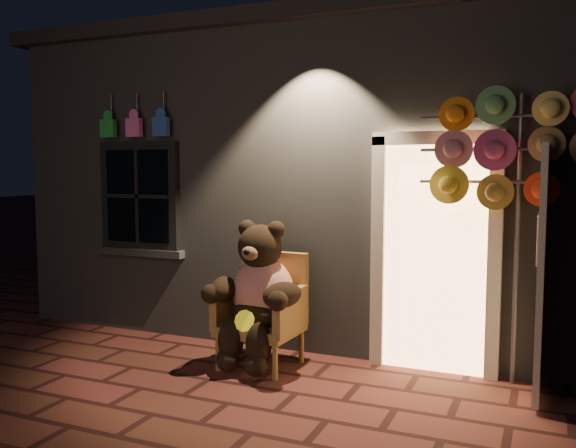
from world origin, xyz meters
The scene contains 5 objects.
ground centered at (0.00, 0.00, 0.00)m, with size 60.00×60.00×0.00m, color #572621.
shop_building centered at (0.00, 3.99, 1.74)m, with size 7.30×5.95×3.51m.
wicker_armchair centered at (-0.15, 1.01, 0.53)m, with size 0.76×0.69×1.05m.
teddy_bear centered at (-0.16, 0.88, 0.70)m, with size 0.98×0.77×1.34m.
hat_rack centered at (2.00, 1.28, 2.02)m, with size 1.53×0.22×2.50m.
Camera 1 is at (2.30, -4.11, 1.87)m, focal length 38.00 mm.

